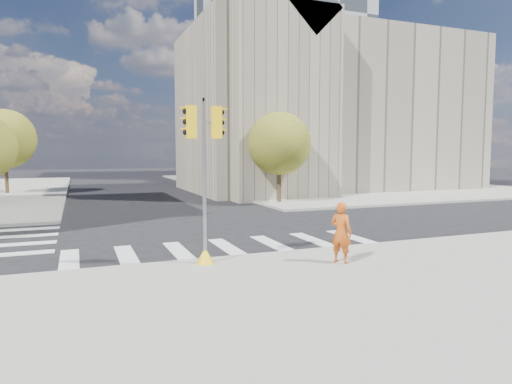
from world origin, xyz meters
The scene contains 13 objects.
ground centered at (0.00, 0.00, 0.00)m, with size 160.00×160.00×0.00m, color black.
sidewalk_near centered at (0.00, -11.00, 0.07)m, with size 30.00×14.00×0.15m, color gray.
sidewalk_far_right centered at (20.00, 26.00, 0.07)m, with size 28.00×40.00×0.15m, color gray.
civic_building centered at (15.59, 19.12, 7.26)m, with size 26.00×16.00×19.39m.
office_tower centered at (22.00, 42.00, 15.00)m, with size 20.00×18.00×30.00m, color #9EA0A3.
tree_lw_far centered at (-10.50, 24.00, 4.54)m, with size 4.80×4.80×6.95m.
tree_re_near centered at (7.50, 10.00, 4.05)m, with size 4.20×4.20×6.16m.
tree_re_mid centered at (7.50, 22.00, 4.35)m, with size 4.60×4.60×6.66m.
tree_re_far centered at (7.50, 34.00, 3.87)m, with size 4.00×4.00×5.88m.
lamp_near centered at (8.00, 14.00, 4.58)m, with size 0.35×0.18×8.11m.
lamp_far centered at (8.00, 28.00, 4.58)m, with size 0.35×0.18×8.11m.
traffic_signal centered at (-1.66, -4.76, 2.26)m, with size 1.07×0.56×4.94m.
photographer centered at (2.22, -6.15, 1.08)m, with size 0.68×0.45×1.87m, color #C65112.
Camera 1 is at (-5.19, -17.90, 3.53)m, focal length 32.00 mm.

